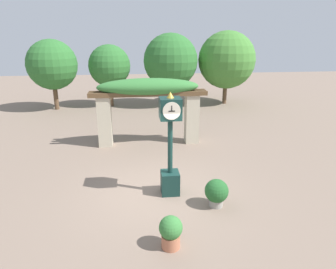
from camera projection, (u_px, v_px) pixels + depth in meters
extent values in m
plane|color=#7F6B5B|center=(158.00, 192.00, 8.93)|extent=(60.00, 60.00, 0.00)
cube|color=#14332D|center=(170.00, 183.00, 8.79)|extent=(0.52, 0.52, 0.67)
cylinder|color=#14332D|center=(170.00, 147.00, 8.44)|extent=(0.14, 0.14, 1.57)
cylinder|color=gold|center=(170.00, 119.00, 8.19)|extent=(0.23, 0.23, 0.04)
cube|color=#14332D|center=(170.00, 108.00, 8.10)|extent=(0.58, 0.58, 0.58)
cylinder|color=beige|center=(172.00, 111.00, 7.81)|extent=(0.48, 0.02, 0.48)
cylinder|color=beige|center=(169.00, 106.00, 8.38)|extent=(0.48, 0.02, 0.48)
cube|color=black|center=(172.00, 111.00, 7.80)|extent=(0.17, 0.01, 0.02)
cube|color=black|center=(172.00, 108.00, 7.78)|extent=(0.02, 0.01, 0.15)
cone|color=gold|center=(170.00, 95.00, 7.98)|extent=(0.20, 0.20, 0.16)
cube|color=#BCB299|center=(105.00, 122.00, 12.45)|extent=(0.56, 0.56, 2.12)
cube|color=#BCB299|center=(192.00, 119.00, 12.88)|extent=(0.56, 0.56, 2.12)
cube|color=brown|center=(149.00, 94.00, 12.05)|extent=(4.84, 0.13, 0.18)
cube|color=brown|center=(148.00, 93.00, 12.31)|extent=(4.84, 0.13, 0.18)
cube|color=brown|center=(148.00, 92.00, 12.57)|extent=(4.84, 0.13, 0.18)
ellipsoid|color=#387A38|center=(148.00, 87.00, 12.23)|extent=(4.19, 1.16, 0.70)
cylinder|color=#B26B4C|center=(171.00, 241.00, 6.56)|extent=(0.41, 0.41, 0.31)
sphere|color=#387A38|center=(171.00, 228.00, 6.45)|extent=(0.52, 0.52, 0.52)
cylinder|color=gray|center=(216.00, 202.00, 8.17)|extent=(0.37, 0.37, 0.22)
sphere|color=#235B28|center=(217.00, 191.00, 8.06)|extent=(0.65, 0.65, 0.65)
cylinder|color=brown|center=(56.00, 96.00, 18.92)|extent=(0.28, 0.28, 1.72)
sphere|color=#2D6B2D|center=(52.00, 65.00, 18.32)|extent=(3.05, 3.05, 3.05)
cylinder|color=brown|center=(111.00, 93.00, 19.87)|extent=(0.28, 0.28, 1.70)
sphere|color=#2D6B2D|center=(109.00, 66.00, 19.32)|extent=(2.69, 2.69, 2.69)
cylinder|color=brown|center=(170.00, 93.00, 19.97)|extent=(0.28, 0.28, 1.71)
sphere|color=#2D6B2D|center=(171.00, 61.00, 19.33)|extent=(3.49, 3.49, 3.49)
cylinder|color=brown|center=(225.00, 92.00, 20.63)|extent=(0.28, 0.28, 1.62)
sphere|color=#427F33|center=(227.00, 60.00, 19.97)|extent=(3.79, 3.79, 3.79)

